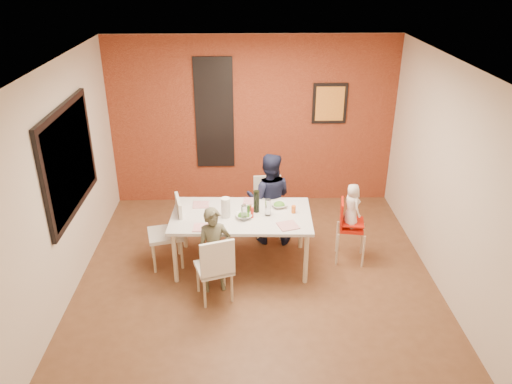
{
  "coord_description": "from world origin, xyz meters",
  "views": [
    {
      "loc": [
        -0.15,
        -5.35,
        3.75
      ],
      "look_at": [
        0.0,
        0.3,
        1.05
      ],
      "focal_mm": 35.0,
      "sensor_mm": 36.0,
      "label": 1
    }
  ],
  "objects_px": {
    "chair_left": "(171,228)",
    "wine_bottle": "(256,201)",
    "child_near": "(214,250)",
    "paper_towel_roll": "(226,208)",
    "chair_far": "(268,202)",
    "dining_table": "(241,219)",
    "toddler": "(352,206)",
    "chair_near": "(216,266)",
    "high_chair": "(349,225)",
    "child_far": "(269,198)"
  },
  "relations": [
    {
      "from": "chair_left",
      "to": "wine_bottle",
      "type": "xyz_separation_m",
      "value": [
        1.11,
        0.02,
        0.36
      ]
    },
    {
      "from": "chair_near",
      "to": "chair_far",
      "type": "bearing_deg",
      "value": -131.04
    },
    {
      "from": "wine_bottle",
      "to": "dining_table",
      "type": "bearing_deg",
      "value": -159.96
    },
    {
      "from": "dining_table",
      "to": "chair_far",
      "type": "distance_m",
      "value": 0.95
    },
    {
      "from": "chair_near",
      "to": "chair_left",
      "type": "distance_m",
      "value": 1.04
    },
    {
      "from": "dining_table",
      "to": "child_near",
      "type": "height_order",
      "value": "child_near"
    },
    {
      "from": "child_near",
      "to": "chair_far",
      "type": "bearing_deg",
      "value": 51.53
    },
    {
      "from": "dining_table",
      "to": "child_far",
      "type": "xyz_separation_m",
      "value": [
        0.39,
        0.61,
        -0.01
      ]
    },
    {
      "from": "dining_table",
      "to": "high_chair",
      "type": "bearing_deg",
      "value": 3.12
    },
    {
      "from": "chair_near",
      "to": "child_far",
      "type": "bearing_deg",
      "value": -134.58
    },
    {
      "from": "toddler",
      "to": "paper_towel_roll",
      "type": "relative_size",
      "value": 2.29
    },
    {
      "from": "chair_far",
      "to": "child_near",
      "type": "bearing_deg",
      "value": -120.33
    },
    {
      "from": "dining_table",
      "to": "wine_bottle",
      "type": "xyz_separation_m",
      "value": [
        0.2,
        0.07,
        0.21
      ]
    },
    {
      "from": "chair_far",
      "to": "high_chair",
      "type": "distance_m",
      "value": 1.29
    },
    {
      "from": "dining_table",
      "to": "toddler",
      "type": "bearing_deg",
      "value": 2.8
    },
    {
      "from": "dining_table",
      "to": "child_far",
      "type": "bearing_deg",
      "value": 57.47
    },
    {
      "from": "wine_bottle",
      "to": "paper_towel_roll",
      "type": "xyz_separation_m",
      "value": [
        -0.39,
        -0.13,
        -0.02
      ]
    },
    {
      "from": "child_far",
      "to": "paper_towel_roll",
      "type": "height_order",
      "value": "child_far"
    },
    {
      "from": "chair_far",
      "to": "high_chair",
      "type": "xyz_separation_m",
      "value": [
        1.03,
        -0.77,
        0.04
      ]
    },
    {
      "from": "chair_left",
      "to": "child_near",
      "type": "xyz_separation_m",
      "value": [
        0.59,
        -0.6,
        0.03
      ]
    },
    {
      "from": "dining_table",
      "to": "child_near",
      "type": "distance_m",
      "value": 0.65
    },
    {
      "from": "chair_far",
      "to": "child_near",
      "type": "relative_size",
      "value": 0.78
    },
    {
      "from": "high_chair",
      "to": "child_far",
      "type": "relative_size",
      "value": 0.65
    },
    {
      "from": "chair_far",
      "to": "chair_left",
      "type": "bearing_deg",
      "value": -152.08
    },
    {
      "from": "child_near",
      "to": "wine_bottle",
      "type": "xyz_separation_m",
      "value": [
        0.52,
        0.62,
        0.34
      ]
    },
    {
      "from": "child_far",
      "to": "toddler",
      "type": "height_order",
      "value": "child_far"
    },
    {
      "from": "chair_near",
      "to": "high_chair",
      "type": "xyz_separation_m",
      "value": [
        1.71,
        0.86,
        0.04
      ]
    },
    {
      "from": "child_near",
      "to": "chair_near",
      "type": "bearing_deg",
      "value": -95.58
    },
    {
      "from": "toddler",
      "to": "paper_towel_roll",
      "type": "xyz_separation_m",
      "value": [
        -1.63,
        -0.13,
        0.06
      ]
    },
    {
      "from": "wine_bottle",
      "to": "child_far",
      "type": "bearing_deg",
      "value": 70.35
    },
    {
      "from": "child_far",
      "to": "wine_bottle",
      "type": "xyz_separation_m",
      "value": [
        -0.19,
        -0.54,
        0.22
      ]
    },
    {
      "from": "chair_near",
      "to": "dining_table",
      "type": "bearing_deg",
      "value": -129.27
    },
    {
      "from": "chair_near",
      "to": "chair_left",
      "type": "height_order",
      "value": "chair_left"
    },
    {
      "from": "dining_table",
      "to": "chair_left",
      "type": "relative_size",
      "value": 1.93
    },
    {
      "from": "dining_table",
      "to": "chair_near",
      "type": "xyz_separation_m",
      "value": [
        -0.3,
        -0.78,
        -0.19
      ]
    },
    {
      "from": "dining_table",
      "to": "toddler",
      "type": "distance_m",
      "value": 1.44
    },
    {
      "from": "wine_bottle",
      "to": "paper_towel_roll",
      "type": "relative_size",
      "value": 1.13
    },
    {
      "from": "child_far",
      "to": "toddler",
      "type": "xyz_separation_m",
      "value": [
        1.05,
        -0.54,
        0.15
      ]
    },
    {
      "from": "child_near",
      "to": "child_far",
      "type": "bearing_deg",
      "value": 46.82
    },
    {
      "from": "high_chair",
      "to": "child_far",
      "type": "bearing_deg",
      "value": 72.26
    },
    {
      "from": "child_near",
      "to": "paper_towel_roll",
      "type": "xyz_separation_m",
      "value": [
        0.13,
        0.49,
        0.32
      ]
    },
    {
      "from": "chair_near",
      "to": "chair_left",
      "type": "bearing_deg",
      "value": -72.01
    },
    {
      "from": "dining_table",
      "to": "paper_towel_roll",
      "type": "distance_m",
      "value": 0.28
    },
    {
      "from": "chair_far",
      "to": "chair_left",
      "type": "xyz_separation_m",
      "value": [
        -1.3,
        -0.79,
        0.04
      ]
    },
    {
      "from": "dining_table",
      "to": "child_far",
      "type": "distance_m",
      "value": 0.72
    },
    {
      "from": "chair_left",
      "to": "child_near",
      "type": "bearing_deg",
      "value": 30.8
    },
    {
      "from": "dining_table",
      "to": "toddler",
      "type": "relative_size",
      "value": 3.03
    },
    {
      "from": "child_near",
      "to": "paper_towel_roll",
      "type": "height_order",
      "value": "child_near"
    },
    {
      "from": "dining_table",
      "to": "chair_far",
      "type": "bearing_deg",
      "value": 65.6
    },
    {
      "from": "chair_left",
      "to": "toddler",
      "type": "relative_size",
      "value": 1.57
    }
  ]
}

